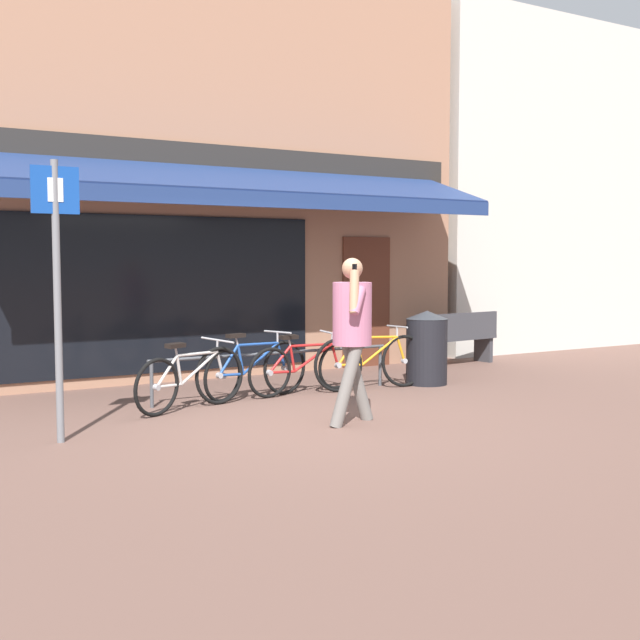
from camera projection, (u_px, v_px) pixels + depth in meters
ground_plane at (295, 418)px, 8.78m from camera, size 160.00×160.00×0.00m
shop_front at (182, 174)px, 12.82m from camera, size 8.54×4.46×6.23m
neighbour_building at (529, 194)px, 17.42m from camera, size 7.42×4.00×6.32m
bike_rack_rail at (275, 359)px, 10.19m from camera, size 3.36×0.04×0.57m
bicycle_silver at (191, 379)px, 9.26m from camera, size 1.62×0.77×0.80m
bicycle_blue at (253, 369)px, 9.94m from camera, size 1.70×0.56×0.84m
bicycle_red at (305, 367)px, 10.34m from camera, size 1.74×0.52×0.80m
bicycle_orange at (372, 361)px, 10.70m from camera, size 1.72×0.52×0.85m
pedestrian_adult at (352, 323)px, 8.42m from camera, size 0.65×0.65×1.77m
litter_bin at (427, 347)px, 11.14m from camera, size 0.58×0.58×1.03m
parking_sign at (57, 272)px, 7.49m from camera, size 0.44×0.07×2.66m
park_bench at (457, 337)px, 13.15m from camera, size 1.64×0.63×0.87m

